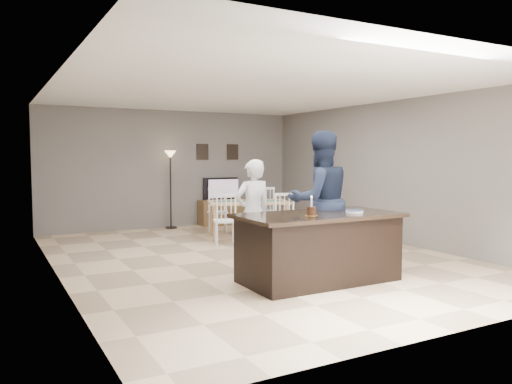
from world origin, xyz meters
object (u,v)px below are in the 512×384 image
television (222,189)px  dining_table (248,208)px  plate_stack (354,211)px  floor_lamp (170,168)px  kitchen_island (319,247)px  man (320,201)px  birthday_cake (311,211)px  woman (253,213)px  tv_console (224,212)px

television → dining_table: television is taller
plate_stack → floor_lamp: 5.80m
kitchen_island → man: man is taller
birthday_cake → floor_lamp: bearing=89.0°
floor_lamp → woman: bearing=-92.5°
woman → man: (0.72, -0.71, 0.20)m
kitchen_island → floor_lamp: size_ratio=1.21×
tv_console → birthday_cake: size_ratio=4.79×
kitchen_island → woman: woman is taller
television → man: man is taller
tv_console → plate_stack: (-0.74, -5.74, 0.62)m
tv_console → floor_lamp: bearing=179.1°
television → floor_lamp: bearing=2.2°
television → floor_lamp: size_ratio=0.52×
birthday_cake → plate_stack: 0.68m
tv_console → birthday_cake: (-1.42, -5.71, 0.66)m
television → woman: size_ratio=0.57×
kitchen_island → floor_lamp: bearing=91.2°
plate_stack → birthday_cake: bearing=178.1°
tv_console → woman: bearing=-109.3°
television → man: (-0.78, -5.09, 0.14)m
kitchen_island → television: television is taller
birthday_cake → plate_stack: birthday_cake is taller
plate_stack → floor_lamp: bearing=95.7°
floor_lamp → dining_table: bearing=-65.9°
plate_stack → dining_table: 3.72m
man → birthday_cake: man is taller
woman → floor_lamp: (0.19, 4.33, 0.57)m
tv_console → dining_table: (-0.40, -2.04, 0.32)m
man → plate_stack: bearing=102.3°
television → plate_stack: size_ratio=3.87×
kitchen_island → television: size_ratio=2.35×
kitchen_island → birthday_cake: bearing=-146.7°
woman → birthday_cake: woman is taller
kitchen_island → dining_table: size_ratio=0.99×
television → birthday_cake: bearing=76.2°
kitchen_island → tv_console: kitchen_island is taller
kitchen_island → man: bearing=52.9°
kitchen_island → plate_stack: (0.46, -0.17, 0.46)m
tv_console → plate_stack: bearing=-97.4°
birthday_cake → dining_table: birthday_cake is taller
television → plate_stack: 5.85m
tv_console → woman: 4.59m
dining_table → woman: bearing=-97.6°
birthday_cake → dining_table: (1.02, 3.67, -0.34)m
floor_lamp → man: bearing=-84.0°
birthday_cake → dining_table: 3.83m
kitchen_island → man: size_ratio=1.07×
kitchen_island → man: (0.42, 0.55, 0.55)m
woman → man: 1.03m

